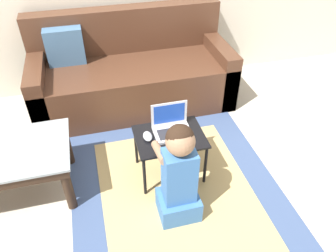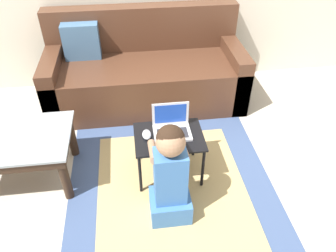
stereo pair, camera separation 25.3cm
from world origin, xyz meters
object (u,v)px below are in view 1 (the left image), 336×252
Objects in this scene: couch at (132,75)px; laptop_desk at (170,141)px; person_seated at (179,175)px; coffee_table at (9,159)px; laptop at (172,128)px; computer_mouse at (148,136)px.

couch reaches higher than laptop_desk.
coffee_table is at bearing 156.18° from person_seated.
laptop is 2.50× the size of computer_mouse.
laptop_desk is 0.18m from computer_mouse.
person_seated is at bearing -73.84° from computer_mouse.
coffee_table is at bearing -135.52° from couch.
couch is 2.45× the size of person_seated.
computer_mouse is at bearing -93.30° from couch.
computer_mouse is (1.02, -0.08, 0.06)m from coffee_table.
coffee_table is 1.22m from laptop.
couch is at bearing 86.70° from computer_mouse.
laptop_desk is at bearing -4.48° from coffee_table.
coffee_table is 1.02m from computer_mouse.
person_seated is at bearing -87.87° from couch.
computer_mouse is (-0.07, -1.14, 0.10)m from couch.
laptop is (1.22, -0.05, 0.08)m from coffee_table.
computer_mouse is (-0.17, 0.02, 0.07)m from laptop_desk.
person_seated is (-0.05, -0.41, 0.05)m from laptop_desk.
laptop_desk is at bearing -5.83° from computer_mouse.
coffee_table is (-1.09, -1.07, 0.04)m from couch.
couch is at bearing 44.48° from coffee_table.
person_seated is (1.14, -0.51, 0.04)m from coffee_table.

